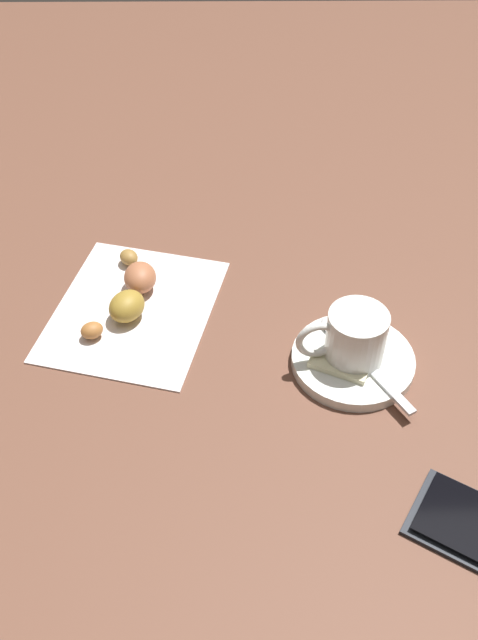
{
  "coord_description": "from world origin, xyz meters",
  "views": [
    {
      "loc": [
        -0.01,
        -0.52,
        0.54
      ],
      "look_at": [
        -0.0,
        0.0,
        0.02
      ],
      "focal_mm": 40.41,
      "sensor_mm": 36.0,
      "label": 1
    }
  ],
  "objects_px": {
    "espresso_cup": "(354,336)",
    "croissant": "(130,292)",
    "saucer": "(353,361)",
    "teaspoon": "(352,348)",
    "sugar_packet": "(338,368)",
    "napkin": "(134,309)"
  },
  "relations": [
    {
      "from": "espresso_cup",
      "to": "croissant",
      "type": "bearing_deg",
      "value": 158.1
    },
    {
      "from": "saucer",
      "to": "espresso_cup",
      "type": "height_order",
      "value": "espresso_cup"
    },
    {
      "from": "teaspoon",
      "to": "sugar_packet",
      "type": "height_order",
      "value": "teaspoon"
    },
    {
      "from": "sugar_packet",
      "to": "espresso_cup",
      "type": "bearing_deg",
      "value": 75.81
    },
    {
      "from": "espresso_cup",
      "to": "napkin",
      "type": "relative_size",
      "value": 0.45
    },
    {
      "from": "espresso_cup",
      "to": "teaspoon",
      "type": "xyz_separation_m",
      "value": [
        0.0,
        0.01,
        -0.03
      ]
    },
    {
      "from": "croissant",
      "to": "napkin",
      "type": "bearing_deg",
      "value": -73.64
    },
    {
      "from": "teaspoon",
      "to": "sugar_packet",
      "type": "xyz_separation_m",
      "value": [
        -0.02,
        -0.03,
        0.0
      ]
    },
    {
      "from": "espresso_cup",
      "to": "sugar_packet",
      "type": "distance_m",
      "value": 0.03
    },
    {
      "from": "teaspoon",
      "to": "sugar_packet",
      "type": "distance_m",
      "value": 0.03
    },
    {
      "from": "sugar_packet",
      "to": "croissant",
      "type": "relative_size",
      "value": 0.39
    },
    {
      "from": "croissant",
      "to": "espresso_cup",
      "type": "bearing_deg",
      "value": -21.9
    },
    {
      "from": "espresso_cup",
      "to": "saucer",
      "type": "bearing_deg",
      "value": 0.65
    },
    {
      "from": "sugar_packet",
      "to": "napkin",
      "type": "bearing_deg",
      "value": 179.72
    },
    {
      "from": "sugar_packet",
      "to": "saucer",
      "type": "bearing_deg",
      "value": 70.79
    },
    {
      "from": "teaspoon",
      "to": "croissant",
      "type": "distance_m",
      "value": 0.24
    },
    {
      "from": "saucer",
      "to": "teaspoon",
      "type": "relative_size",
      "value": 0.94
    },
    {
      "from": "espresso_cup",
      "to": "croissant",
      "type": "relative_size",
      "value": 0.6
    },
    {
      "from": "espresso_cup",
      "to": "napkin",
      "type": "distance_m",
      "value": 0.24
    },
    {
      "from": "espresso_cup",
      "to": "croissant",
      "type": "xyz_separation_m",
      "value": [
        -0.23,
        0.09,
        -0.02
      ]
    },
    {
      "from": "napkin",
      "to": "croissant",
      "type": "distance_m",
      "value": 0.02
    },
    {
      "from": "espresso_cup",
      "to": "sugar_packet",
      "type": "bearing_deg",
      "value": -129.15
    }
  ]
}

